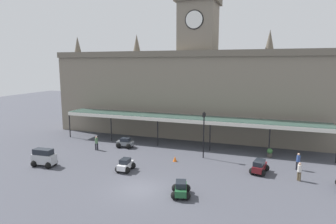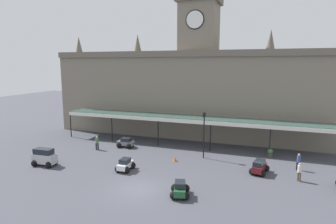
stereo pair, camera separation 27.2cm
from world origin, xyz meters
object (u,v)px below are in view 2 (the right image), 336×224
Objects in this scene: car_maroon_estate at (259,167)px; planter_forecourt_centre at (270,153)px; pedestrian_crossing_forecourt at (299,161)px; car_grey_sedan at (126,143)px; pedestrian_beside_cars at (97,142)px; victorian_lamppost at (204,130)px; traffic_cone at (175,159)px; car_green_sedan at (180,190)px; car_silver_van at (44,158)px; car_white_sedan at (125,165)px; pedestrian_near_entrance at (299,171)px.

planter_forecourt_centre is (0.92, 5.35, -0.07)m from car_maroon_estate.
pedestrian_crossing_forecourt is (3.51, 2.08, 0.34)m from car_maroon_estate.
car_grey_sedan is 1.25× the size of pedestrian_beside_cars.
victorian_lamppost is at bearing 176.74° from pedestrian_crossing_forecourt.
car_green_sedan is at bearing -68.86° from traffic_cone.
car_silver_van is 1.18× the size of car_grey_sedan.
car_grey_sedan is 1.00× the size of car_white_sedan.
pedestrian_crossing_forecourt reaches higher than car_green_sedan.
car_maroon_estate is 12.71m from car_white_sedan.
planter_forecourt_centre is at bearing 34.28° from car_white_sedan.
victorian_lamppost reaches higher than traffic_cone.
car_white_sedan is (-12.19, -3.59, -0.06)m from car_maroon_estate.
car_silver_van reaches higher than planter_forecourt_centre.
pedestrian_crossing_forecourt is at bearing -3.26° from victorian_lamppost.
traffic_cone is at bearing -152.70° from planter_forecourt_centre.
pedestrian_beside_cars is at bearing -174.27° from victorian_lamppost.
pedestrian_near_entrance is 10.15m from victorian_lamppost.
car_maroon_estate is at bearing -4.13° from pedestrian_beside_cars.
victorian_lamppost is 7.85m from planter_forecourt_centre.
pedestrian_crossing_forecourt is 2.87m from pedestrian_near_entrance.
car_grey_sedan is 1.25× the size of pedestrian_near_entrance.
pedestrian_near_entrance reaches higher than car_white_sedan.
car_green_sedan is 1.32× the size of pedestrian_crossing_forecourt.
victorian_lamppost is 4.40m from traffic_cone.
car_silver_van is 6.77m from pedestrian_beside_cars.
pedestrian_near_entrance is (-0.15, -2.86, 0.00)m from pedestrian_crossing_forecourt.
car_grey_sedan is 3.43m from pedestrian_beside_cars.
car_green_sedan is 1.32× the size of pedestrian_near_entrance.
car_grey_sedan is at bearing 176.03° from pedestrian_crossing_forecourt.
planter_forecourt_centre is at bearing 6.54° from car_grey_sedan.
car_silver_van is at bearing -106.29° from pedestrian_beside_cars.
car_white_sedan is (3.70, -7.01, 0.00)m from car_grey_sedan.
pedestrian_beside_cars reaches higher than planter_forecourt_centre.
car_white_sedan reaches higher than planter_forecourt_centre.
planter_forecourt_centre is at bearing 27.30° from traffic_cone.
car_grey_sedan is at bearing 167.67° from pedestrian_near_entrance.
car_silver_van reaches higher than car_white_sedan.
car_white_sedan is 1.24× the size of pedestrian_beside_cars.
traffic_cone is at bearing -21.65° from car_grey_sedan.
traffic_cone is (10.09, -0.86, -0.62)m from pedestrian_beside_cars.
car_grey_sedan and car_green_sedan have the same top height.
victorian_lamppost is at bearing 5.73° from pedestrian_beside_cars.
pedestrian_near_entrance is at bearing 34.82° from car_green_sedan.
car_silver_van reaches higher than pedestrian_beside_cars.
car_white_sedan is 15.80m from pedestrian_near_entrance.
car_maroon_estate is 3.47m from pedestrian_near_entrance.
car_silver_van is at bearing -154.80° from traffic_cone.
car_maroon_estate is 18.64m from pedestrian_beside_cars.
car_white_sedan is 0.94× the size of car_green_sedan.
car_white_sedan is at bearing -163.60° from car_maroon_estate.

